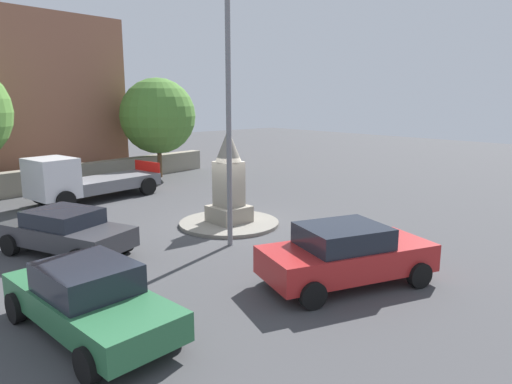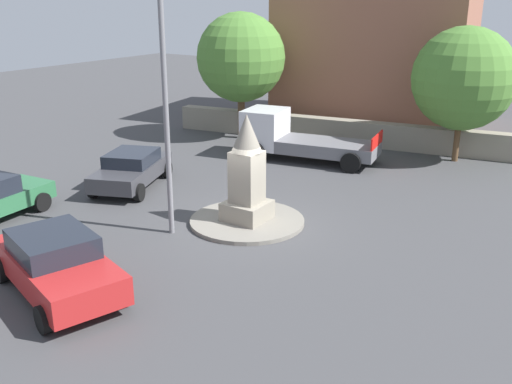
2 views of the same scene
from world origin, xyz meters
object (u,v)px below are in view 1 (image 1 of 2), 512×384
(car_green_waiting, at_px, (89,298))
(streetlamp, at_px, (228,79))
(truck_white_parked_left, at_px, (82,181))
(monument, at_px, (229,181))
(car_red_passing, at_px, (346,254))
(corner_building, at_px, (12,99))
(car_dark_grey_far_side, at_px, (66,231))
(tree_mid_cluster, at_px, (158,116))

(car_green_waiting, bearing_deg, streetlamp, -65.25)
(truck_white_parked_left, bearing_deg, car_green_waiting, 159.04)
(monument, relative_size, car_red_passing, 0.73)
(car_red_passing, distance_m, truck_white_parked_left, 13.74)
(monument, height_order, truck_white_parked_left, monument)
(corner_building, bearing_deg, car_green_waiting, 168.27)
(truck_white_parked_left, bearing_deg, corner_building, 0.71)
(corner_building, bearing_deg, streetlamp, -176.50)
(corner_building, bearing_deg, monument, -171.13)
(car_dark_grey_far_side, height_order, tree_mid_cluster, tree_mid_cluster)
(streetlamp, height_order, tree_mid_cluster, streetlamp)
(monument, distance_m, streetlamp, 4.24)
(tree_mid_cluster, bearing_deg, corner_building, 46.28)
(streetlamp, distance_m, car_dark_grey_far_side, 6.60)
(monument, distance_m, car_red_passing, 6.49)
(car_dark_grey_far_side, xyz_separation_m, corner_building, (16.20, -3.03, 3.80))
(car_dark_grey_far_side, distance_m, tree_mid_cluster, 14.10)
(car_red_passing, distance_m, tree_mid_cluster, 18.14)
(streetlamp, relative_size, car_red_passing, 1.82)
(car_red_passing, bearing_deg, tree_mid_cluster, -15.45)
(truck_white_parked_left, bearing_deg, car_red_passing, -174.82)
(monument, height_order, streetlamp, streetlamp)
(car_green_waiting, distance_m, car_dark_grey_far_side, 5.33)
(car_red_passing, bearing_deg, monument, -11.41)
(monument, height_order, tree_mid_cluster, tree_mid_cluster)
(car_red_passing, bearing_deg, corner_building, 3.35)
(streetlamp, height_order, car_red_passing, streetlamp)
(monument, xyz_separation_m, car_dark_grey_far_side, (0.65, 5.65, -0.94))
(streetlamp, bearing_deg, car_dark_grey_far_side, 58.38)
(car_green_waiting, relative_size, corner_building, 0.47)
(streetlamp, height_order, truck_white_parked_left, streetlamp)
(tree_mid_cluster, bearing_deg, car_green_waiting, 145.68)
(monument, xyz_separation_m, car_red_passing, (-6.30, 1.27, -0.86))
(car_dark_grey_far_side, bearing_deg, monument, -96.55)
(car_dark_grey_far_side, relative_size, corner_building, 0.46)
(corner_building, xyz_separation_m, tree_mid_cluster, (-5.86, -6.13, -0.95))
(car_green_waiting, distance_m, tree_mid_cluster, 18.95)
(monument, xyz_separation_m, car_green_waiting, (-4.49, 7.06, -0.92))
(streetlamp, xyz_separation_m, tree_mid_cluster, (12.90, -4.98, -1.57))
(car_green_waiting, distance_m, car_red_passing, 6.06)
(car_dark_grey_far_side, height_order, truck_white_parked_left, truck_white_parked_left)
(streetlamp, xyz_separation_m, truck_white_parked_left, (9.30, 1.03, -4.16))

